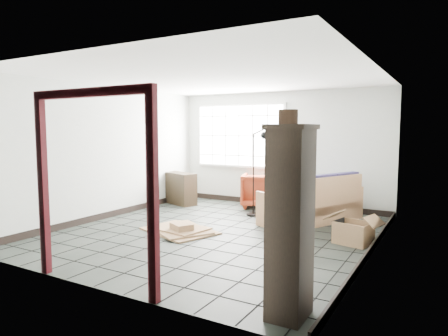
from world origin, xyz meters
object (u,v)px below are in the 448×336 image
Objects in this scene: futon_sofa at (314,205)px; side_table at (276,186)px; tall_shelf at (290,221)px; armchair at (261,189)px.

side_table is (-1.14, 0.86, 0.17)m from futon_sofa.
futon_sofa is 4.01m from tall_shelf.
side_table is at bearing 167.86° from futon_sofa.
futon_sofa is at bearing 131.25° from armchair.
tall_shelf reaches higher than futon_sofa.
futon_sofa reaches higher than armchair.
armchair is 1.18× the size of side_table.
futon_sofa is 3.13× the size of side_table.
tall_shelf is (2.09, -4.71, 0.41)m from side_table.
tall_shelf reaches higher than armchair.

